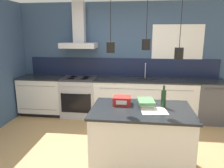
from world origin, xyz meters
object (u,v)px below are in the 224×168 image
object	(u,v)px
red_supply_box	(122,100)
book_stack	(146,103)
dishwasher	(211,101)
oven_range	(80,97)
bottle_on_island	(163,98)

from	to	relation	value
red_supply_box	book_stack	bearing A→B (deg)	-9.32
dishwasher	red_supply_box	distance (m)	2.60
oven_range	bottle_on_island	xyz separation A→B (m)	(1.71, -1.85, 0.58)
oven_range	bottle_on_island	size ratio (longest dim) A/B	2.97
bottle_on_island	red_supply_box	size ratio (longest dim) A/B	1.23
oven_range	dishwasher	bearing A→B (deg)	0.08
oven_range	red_supply_box	world-z (taller)	red_supply_box
book_stack	red_supply_box	distance (m)	0.35
book_stack	red_supply_box	bearing A→B (deg)	170.68
oven_range	red_supply_box	bearing A→B (deg)	-57.58
book_stack	oven_range	bearing A→B (deg)	128.68
dishwasher	bottle_on_island	distance (m)	2.30
oven_range	red_supply_box	xyz separation A→B (m)	(1.14, -1.79, 0.51)
dishwasher	red_supply_box	world-z (taller)	red_supply_box
dishwasher	book_stack	world-z (taller)	book_stack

